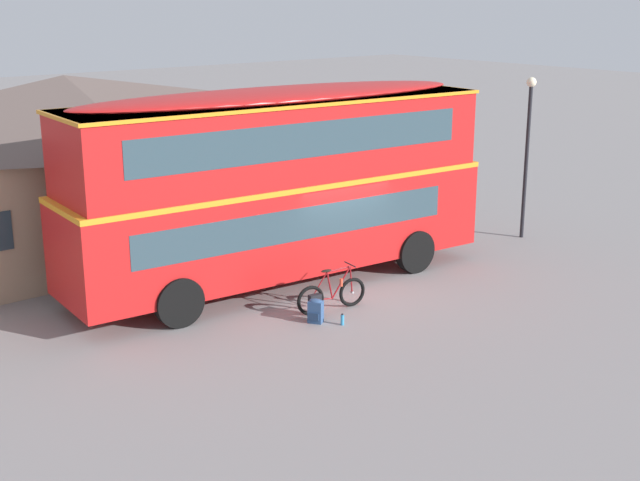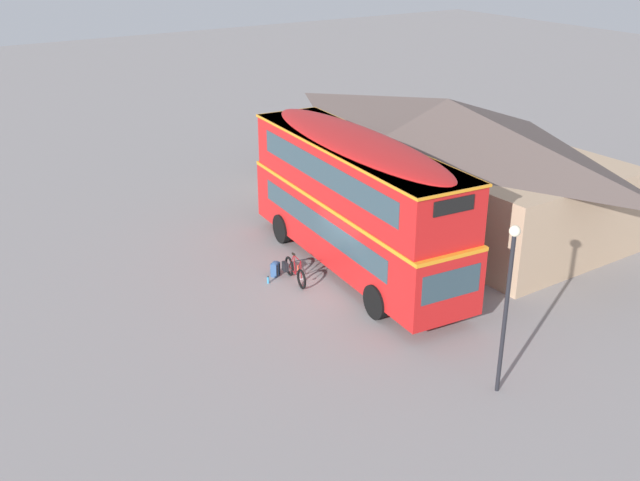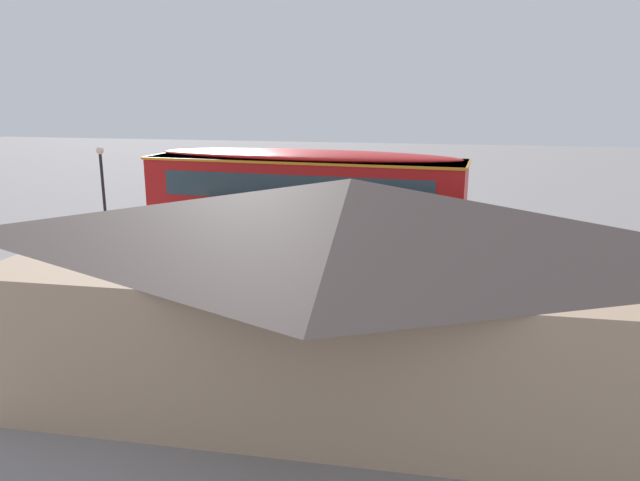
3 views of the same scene
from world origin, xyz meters
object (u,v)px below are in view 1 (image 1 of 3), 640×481
object	(u,v)px
backpack_on_ground	(316,310)
water_bottle_blue_sports	(342,320)
double_decker_bus	(279,178)
street_lamp	(528,140)
touring_bicycle	(330,296)

from	to	relation	value
backpack_on_ground	water_bottle_blue_sports	xyz separation A→B (m)	(0.35, -0.48, -0.16)
double_decker_bus	street_lamp	world-z (taller)	double_decker_bus
touring_bicycle	street_lamp	world-z (taller)	street_lamp
street_lamp	water_bottle_blue_sports	bearing A→B (deg)	-167.10
backpack_on_ground	touring_bicycle	bearing A→B (deg)	26.57
double_decker_bus	water_bottle_blue_sports	world-z (taller)	double_decker_bus
street_lamp	touring_bicycle	bearing A→B (deg)	-172.07
touring_bicycle	backpack_on_ground	size ratio (longest dim) A/B	3.28
touring_bicycle	water_bottle_blue_sports	world-z (taller)	touring_bicycle
backpack_on_ground	water_bottle_blue_sports	distance (m)	0.62
double_decker_bus	street_lamp	bearing A→B (deg)	-7.80
street_lamp	double_decker_bus	bearing A→B (deg)	172.20
touring_bicycle	backpack_on_ground	distance (m)	0.77
double_decker_bus	water_bottle_blue_sports	xyz separation A→B (m)	(-0.65, -3.08, -2.53)
double_decker_bus	touring_bicycle	bearing A→B (deg)	-98.11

